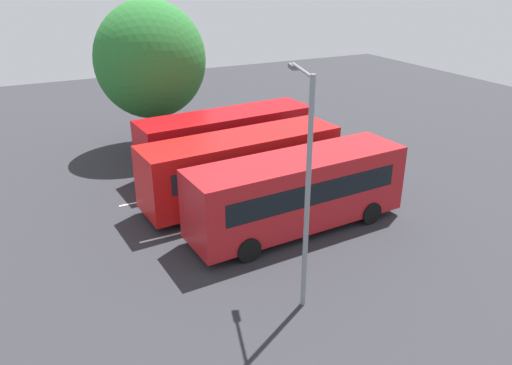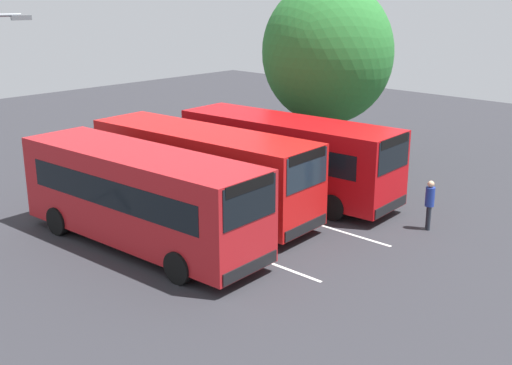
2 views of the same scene
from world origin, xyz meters
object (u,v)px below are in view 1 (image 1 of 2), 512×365
object	(u,v)px
bus_far_left	(298,190)
street_lamp	(306,180)
bus_center_right	(227,140)
bus_center_left	(242,166)
depot_tree	(151,60)
pedestrian	(317,133)

from	to	relation	value
bus_far_left	street_lamp	size ratio (longest dim) A/B	1.27
bus_center_right	street_lamp	bearing A→B (deg)	-106.07
bus_center_left	bus_far_left	bearing A→B (deg)	-80.04
depot_tree	bus_center_right	bearing A→B (deg)	-66.62
bus_center_right	pedestrian	world-z (taller)	bus_center_right
bus_center_right	street_lamp	size ratio (longest dim) A/B	1.27
street_lamp	pedestrian	bearing A→B (deg)	-18.95
bus_center_left	depot_tree	xyz separation A→B (m)	(-1.46, 9.14, 3.48)
bus_center_left	pedestrian	xyz separation A→B (m)	(6.90, 4.34, -0.70)
bus_center_left	pedestrian	bearing A→B (deg)	27.88
bus_center_right	bus_center_left	bearing A→B (deg)	-107.37
bus_far_left	pedestrian	distance (m)	9.89
pedestrian	street_lamp	bearing A→B (deg)	12.36
bus_center_right	depot_tree	xyz separation A→B (m)	(-2.32, 5.38, 3.48)
bus_center_left	depot_tree	size ratio (longest dim) A/B	1.11
bus_center_left	bus_center_right	world-z (taller)	same
pedestrian	depot_tree	size ratio (longest dim) A/B	0.21
bus_center_right	depot_tree	size ratio (longest dim) A/B	1.11
bus_far_left	pedestrian	bearing A→B (deg)	48.88
street_lamp	depot_tree	size ratio (longest dim) A/B	0.87
bus_far_left	street_lamp	xyz separation A→B (m)	(-2.40, -4.28, 2.58)
bus_center_right	pedestrian	xyz separation A→B (m)	(6.03, 0.58, -0.70)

